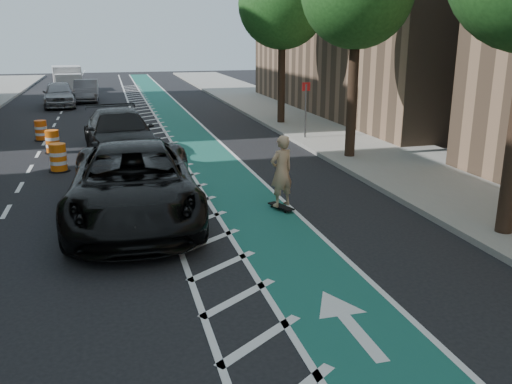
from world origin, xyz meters
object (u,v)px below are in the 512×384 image
object	(u,v)px
suv_near	(133,184)
barrel_a	(58,158)
skateboarder	(281,171)
suv_far	(120,133)

from	to	relation	value
suv_near	barrel_a	world-z (taller)	suv_near
skateboarder	suv_near	bearing A→B (deg)	-23.95
suv_near	suv_far	xyz separation A→B (m)	(-0.13, 7.69, -0.07)
skateboarder	suv_near	world-z (taller)	skateboarder
skateboarder	barrel_a	size ratio (longest dim) A/B	1.98
suv_far	barrel_a	bearing A→B (deg)	-141.63
suv_far	barrel_a	size ratio (longest dim) A/B	6.21
suv_far	barrel_a	distance (m)	2.92
skateboarder	suv_near	size ratio (longest dim) A/B	0.28
suv_far	barrel_a	xyz separation A→B (m)	(-2.07, -2.01, -0.40)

